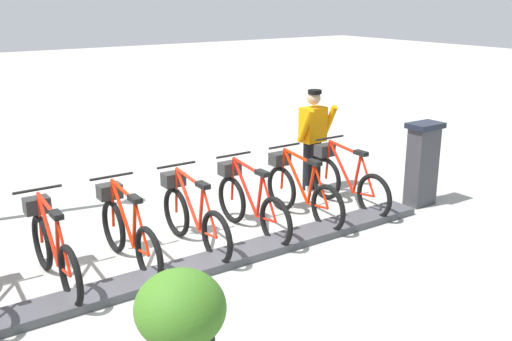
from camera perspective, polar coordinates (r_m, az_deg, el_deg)
The scene contains 11 objects.
ground_plane at distance 7.12m, azimuth -5.26°, elevation -9.41°, with size 60.00×60.00×0.00m, color #A9A79F.
dock_rail_base at distance 7.09m, azimuth -5.27°, elevation -9.05°, with size 0.44×6.93×0.10m, color #47474C.
payment_kiosk at distance 9.32m, azimuth 15.66°, elevation 0.73°, with size 0.36×0.52×1.28m.
bike_docked_0 at distance 9.03m, azimuth 8.60°, elevation -0.89°, with size 1.72×0.54×1.02m.
bike_docked_1 at distance 8.48m, azimuth 4.28°, elevation -1.91°, with size 1.72×0.54×1.02m.
bike_docked_2 at distance 7.98m, azimuth -0.62°, elevation -3.06°, with size 1.72×0.54×1.02m.
bike_docked_3 at distance 7.56m, azimuth -6.13°, elevation -4.31°, with size 1.72×0.54×1.02m.
bike_docked_4 at distance 7.21m, azimuth -12.26°, elevation -5.66°, with size 1.72×0.54×1.02m.
bike_docked_5 at distance 6.96m, azimuth -18.94°, elevation -7.04°, with size 1.72×0.54×1.02m.
worker_near_rack at distance 9.65m, azimuth 5.50°, elevation 3.30°, with size 0.47×0.64×1.66m.
planter_bush at distance 5.06m, azimuth -7.23°, elevation -14.07°, with size 0.76×0.76×0.97m.
Camera 1 is at (-5.59, 3.11, 3.11)m, focal length 41.68 mm.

